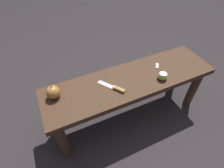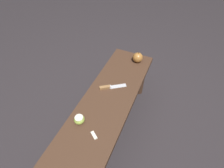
% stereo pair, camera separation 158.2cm
% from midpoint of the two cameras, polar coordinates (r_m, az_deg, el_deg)
% --- Properties ---
extents(ground_plane, '(8.00, 8.00, 0.00)m').
position_cam_midpoint_polar(ground_plane, '(1.37, 12.56, -42.47)').
color(ground_plane, '#2D282B').
extents(wooden_bench, '(1.25, 0.35, 0.44)m').
position_cam_midpoint_polar(wooden_bench, '(1.03, 16.84, -42.12)').
color(wooden_bench, '#472D1E').
rests_on(wooden_bench, ground_plane).
extents(knife, '(0.14, 0.18, 0.02)m').
position_cam_midpoint_polar(knife, '(0.95, 17.62, -33.06)').
color(knife, silver).
rests_on(knife, wooden_bench).
extents(apple_whole, '(0.09, 0.09, 0.10)m').
position_cam_midpoint_polar(apple_whole, '(1.10, 27.28, -14.23)').
color(apple_whole, '#B27233').
rests_on(apple_whole, wooden_bench).
extents(apple_cut, '(0.07, 0.07, 0.05)m').
position_cam_midpoint_polar(apple_cut, '(0.91, 6.00, -52.46)').
color(apple_cut, '#9EB747').
rests_on(apple_cut, wooden_bench).
extents(apple_slice_near_knife, '(0.05, 0.06, 0.01)m').
position_cam_midpoint_polar(apple_slice_near_knife, '(0.96, 17.26, -56.92)').
color(apple_slice_near_knife, white).
rests_on(apple_slice_near_knife, wooden_bench).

